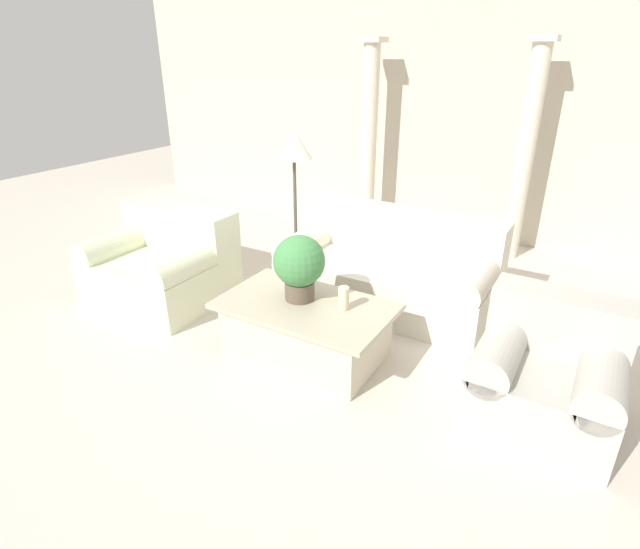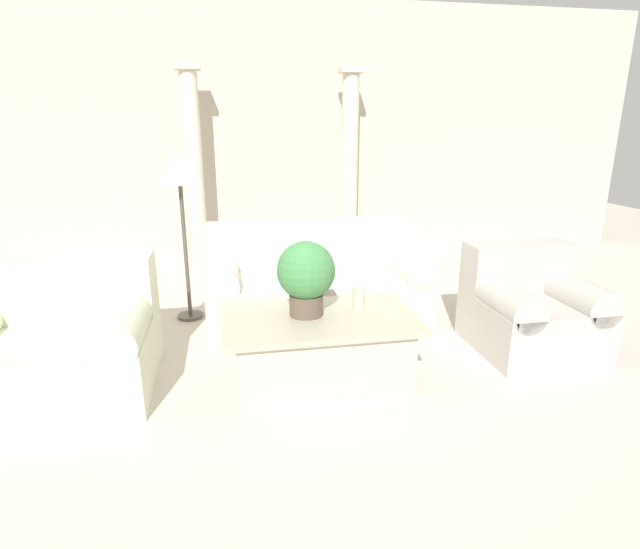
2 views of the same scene
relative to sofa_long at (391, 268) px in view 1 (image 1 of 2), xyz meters
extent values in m
plane|color=beige|center=(-0.14, -0.87, -0.34)|extent=(16.00, 16.00, 0.00)
cube|color=beige|center=(-0.14, 2.23, 1.26)|extent=(10.00, 0.06, 3.20)
cube|color=beige|center=(0.00, -0.07, -0.13)|extent=(1.96, 1.00, 0.42)
cube|color=beige|center=(0.00, 0.25, 0.29)|extent=(1.96, 0.35, 0.42)
cylinder|color=beige|center=(-0.84, -0.07, 0.14)|extent=(0.28, 1.00, 0.28)
cylinder|color=beige|center=(0.84, -0.07, 0.14)|extent=(0.28, 1.00, 0.28)
cube|color=beige|center=(-1.93, -1.10, -0.13)|extent=(1.23, 1.00, 0.42)
cube|color=beige|center=(-1.93, -0.77, 0.29)|extent=(1.23, 0.35, 0.42)
cylinder|color=beige|center=(-2.41, -1.10, 0.14)|extent=(0.28, 1.00, 0.28)
cylinder|color=beige|center=(-1.46, -1.10, 0.14)|extent=(0.28, 1.00, 0.28)
cube|color=beige|center=(-0.18, -1.23, -0.13)|extent=(1.17, 0.70, 0.42)
cube|color=#B3A98F|center=(-0.18, -1.23, 0.10)|extent=(1.33, 0.79, 0.04)
cylinder|color=brown|center=(-0.27, -1.18, 0.19)|extent=(0.23, 0.23, 0.15)
sphere|color=#428447|center=(-0.27, -1.18, 0.44)|extent=(0.40, 0.40, 0.40)
cylinder|color=beige|center=(0.11, -1.16, 0.21)|extent=(0.08, 0.08, 0.18)
cylinder|color=#4C473D|center=(-1.15, 0.11, -0.32)|extent=(0.23, 0.23, 0.03)
cylinder|color=#4C473D|center=(-1.15, 0.11, 0.29)|extent=(0.04, 0.04, 1.20)
cone|color=silver|center=(-1.15, 0.11, 1.04)|extent=(0.36, 0.36, 0.30)
cylinder|color=beige|center=(-1.12, 1.76, 0.81)|extent=(0.20, 0.20, 2.30)
cube|color=beige|center=(-1.12, 1.76, 2.00)|extent=(0.28, 0.28, 0.06)
cylinder|color=beige|center=(0.76, 1.76, 0.81)|extent=(0.20, 0.20, 2.30)
cube|color=beige|center=(0.76, 1.76, 2.00)|extent=(0.28, 0.28, 0.06)
cube|color=#B7B2A8|center=(1.55, -1.09, -0.13)|extent=(0.87, 0.84, 0.41)
cube|color=#B7B2A8|center=(1.55, -0.81, 0.27)|extent=(0.87, 0.30, 0.39)
cylinder|color=#B7B2A8|center=(1.25, -1.09, 0.12)|extent=(0.28, 0.84, 0.28)
cylinder|color=#B7B2A8|center=(1.84, -1.09, 0.12)|extent=(0.28, 0.84, 0.28)
camera|label=1|loc=(1.65, -4.08, 1.91)|focal=28.00mm
camera|label=2|loc=(-0.77, -4.37, 1.38)|focal=28.00mm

